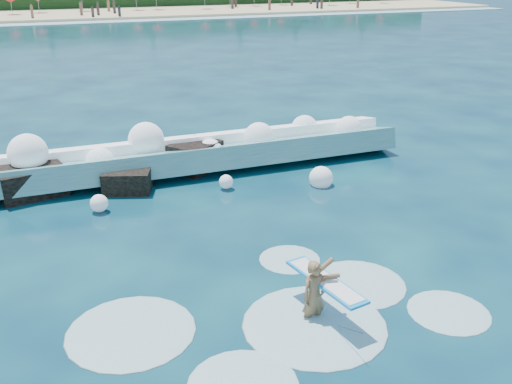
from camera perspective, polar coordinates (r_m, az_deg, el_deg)
ground at (r=14.24m, az=-2.70°, el=-8.14°), size 200.00×200.00×0.00m
beach at (r=90.04m, az=-19.78°, el=16.34°), size 140.00×20.00×0.40m
wet_band at (r=79.10m, az=-19.33°, el=15.66°), size 140.00×5.00×0.08m
breaking_wave at (r=21.12m, az=-7.36°, el=3.48°), size 16.61×2.65×1.43m
rock_cluster at (r=20.25m, az=-14.15°, el=1.79°), size 7.97×3.08×1.20m
surfer_with_board at (r=12.38m, az=6.12°, el=-10.01°), size 1.05×2.86×1.65m
wave_spray at (r=20.76m, az=-7.96°, el=4.41°), size 14.31×4.78×2.07m
surf_foam at (r=12.55m, az=2.36°, el=-12.70°), size 8.90×5.86×0.16m
beachgoers at (r=86.29m, az=-18.51°, el=16.88°), size 100.39×13.88×1.93m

